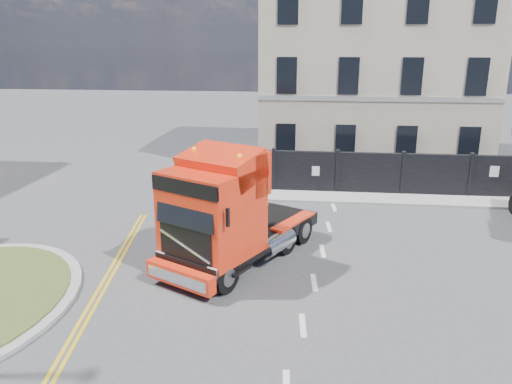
# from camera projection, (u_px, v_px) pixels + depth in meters

# --- Properties ---
(ground) EXTENTS (120.00, 120.00, 0.00)m
(ground) POSITION_uv_depth(u_px,v_px,m) (219.00, 272.00, 15.56)
(ground) COLOR #424244
(ground) RESTS_ON ground
(hoarding_fence) EXTENTS (18.80, 0.25, 2.00)m
(hoarding_fence) POSITION_uv_depth(u_px,v_px,m) (392.00, 174.00, 23.15)
(hoarding_fence) COLOR black
(hoarding_fence) RESTS_ON ground
(georgian_building) EXTENTS (12.30, 10.30, 12.80)m
(georgian_building) POSITION_uv_depth(u_px,v_px,m) (370.00, 62.00, 28.98)
(georgian_building) COLOR beige
(georgian_building) RESTS_ON ground
(pavement_far) EXTENTS (20.00, 1.60, 0.12)m
(pavement_far) POSITION_uv_depth(u_px,v_px,m) (381.00, 199.00, 22.62)
(pavement_far) COLOR gray
(pavement_far) RESTS_ON ground
(truck) EXTENTS (5.00, 6.64, 3.76)m
(truck) POSITION_uv_depth(u_px,v_px,m) (225.00, 217.00, 15.43)
(truck) COLOR black
(truck) RESTS_ON ground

